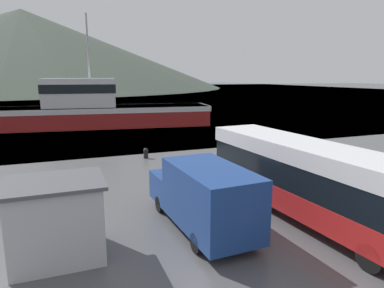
{
  "coord_description": "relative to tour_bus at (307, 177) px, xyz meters",
  "views": [
    {
      "loc": [
        -10.67,
        -4.04,
        5.85
      ],
      "look_at": [
        -3.83,
        13.79,
        2.0
      ],
      "focal_mm": 32.0,
      "sensor_mm": 36.0,
      "label": 1
    }
  ],
  "objects": [
    {
      "name": "fishing_boat",
      "position": [
        -5.29,
        29.69,
        0.21
      ],
      "size": [
        24.99,
        8.41,
        12.48
      ],
      "rotation": [
        0.0,
        0.0,
        4.58
      ],
      "color": "maroon",
      "rests_on": "water_surface"
    },
    {
      "name": "storage_bin",
      "position": [
        5.62,
        5.81,
        -1.03
      ],
      "size": [
        1.41,
        1.18,
        1.48
      ],
      "color": "teal",
      "rests_on": "ground"
    },
    {
      "name": "mooring_bollard",
      "position": [
        -3.73,
        12.67,
        -1.39
      ],
      "size": [
        0.37,
        0.37,
        0.73
      ],
      "color": "black",
      "rests_on": "ground"
    },
    {
      "name": "water_surface",
      "position": [
        1.48,
        134.02,
        -1.79
      ],
      "size": [
        240.0,
        240.0,
        0.0
      ],
      "primitive_type": "plane",
      "color": "#3D5160",
      "rests_on": "ground"
    },
    {
      "name": "delivery_van",
      "position": [
        -4.35,
        0.6,
        -0.42
      ],
      "size": [
        2.51,
        6.32,
        2.59
      ],
      "rotation": [
        0.0,
        0.0,
        0.05
      ],
      "color": "navy",
      "rests_on": "ground"
    },
    {
      "name": "dock_kiosk",
      "position": [
        -9.56,
        0.3,
        -0.47
      ],
      "size": [
        3.03,
        2.5,
        2.61
      ],
      "color": "#B2B2B7",
      "rests_on": "ground"
    },
    {
      "name": "tour_bus",
      "position": [
        0.0,
        0.0,
        0.0
      ],
      "size": [
        3.24,
        11.29,
        3.16
      ],
      "rotation": [
        0.0,
        0.0,
        0.07
      ],
      "color": "red",
      "rests_on": "ground"
    },
    {
      "name": "small_boat",
      "position": [
        -14.51,
        35.44,
        -1.3
      ],
      "size": [
        2.23,
        6.78,
        0.97
      ],
      "rotation": [
        0.0,
        0.0,
        3.14
      ],
      "color": "black",
      "rests_on": "water_surface"
    },
    {
      "name": "hill_backdrop",
      "position": [
        -23.3,
        169.95,
        15.93
      ],
      "size": [
        182.03,
        182.03,
        35.42
      ],
      "primitive_type": "cone",
      "color": "#3D473D",
      "rests_on": "ground"
    }
  ]
}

